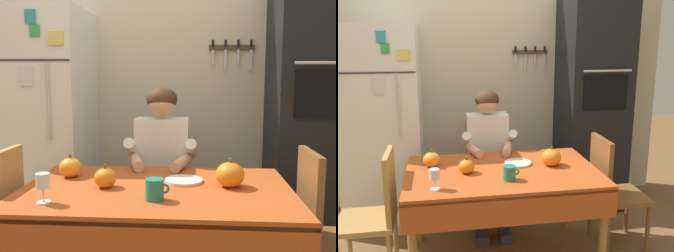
% 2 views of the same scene
% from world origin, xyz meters
% --- Properties ---
extents(back_wall_assembly, '(3.70, 0.13, 2.60)m').
position_xyz_m(back_wall_assembly, '(0.05, 1.35, 1.30)').
color(back_wall_assembly, beige).
rests_on(back_wall_assembly, ground).
extents(refrigerator, '(0.68, 0.71, 1.80)m').
position_xyz_m(refrigerator, '(-0.95, 0.96, 0.90)').
color(refrigerator, white).
rests_on(refrigerator, ground).
extents(wall_oven, '(0.60, 0.64, 2.10)m').
position_xyz_m(wall_oven, '(1.05, 1.00, 1.05)').
color(wall_oven, black).
rests_on(wall_oven, ground).
extents(dining_table, '(1.40, 0.90, 0.74)m').
position_xyz_m(dining_table, '(0.00, 0.08, 0.66)').
color(dining_table, '#9E6B33').
rests_on(dining_table, ground).
extents(chair_behind_person, '(0.40, 0.40, 0.93)m').
position_xyz_m(chair_behind_person, '(-0.03, 0.87, 0.51)').
color(chair_behind_person, '#9E6B33').
rests_on(chair_behind_person, ground).
extents(seated_person, '(0.47, 0.55, 1.25)m').
position_xyz_m(seated_person, '(-0.03, 0.68, 0.74)').
color(seated_person, '#38384C').
rests_on(seated_person, ground).
extents(chair_right_side, '(0.40, 0.40, 0.93)m').
position_xyz_m(chair_right_side, '(0.90, 0.16, 0.51)').
color(chair_right_side, brown).
rests_on(chair_right_side, ground).
extents(coffee_mug, '(0.11, 0.09, 0.10)m').
position_xyz_m(coffee_mug, '(0.02, -0.11, 0.79)').
color(coffee_mug, '#237F66').
rests_on(coffee_mug, dining_table).
extents(wine_glass, '(0.07, 0.07, 0.14)m').
position_xyz_m(wine_glass, '(-0.49, -0.19, 0.84)').
color(wine_glass, white).
rests_on(wine_glass, dining_table).
extents(pumpkin_large, '(0.15, 0.15, 0.15)m').
position_xyz_m(pumpkin_large, '(0.38, 0.13, 0.81)').
color(pumpkin_large, orange).
rests_on(pumpkin_large, dining_table).
extents(pumpkin_medium, '(0.13, 0.13, 0.13)m').
position_xyz_m(pumpkin_medium, '(-0.51, 0.26, 0.80)').
color(pumpkin_medium, orange).
rests_on(pumpkin_medium, dining_table).
extents(pumpkin_small, '(0.12, 0.12, 0.12)m').
position_xyz_m(pumpkin_small, '(-0.26, 0.07, 0.79)').
color(pumpkin_small, orange).
rests_on(pumpkin_small, dining_table).
extents(serving_tray, '(0.21, 0.21, 0.02)m').
position_xyz_m(serving_tray, '(0.14, 0.21, 0.75)').
color(serving_tray, silver).
rests_on(serving_tray, dining_table).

